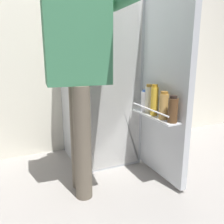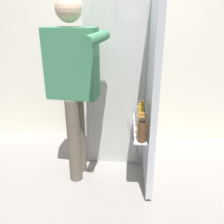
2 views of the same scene
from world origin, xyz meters
TOP-DOWN VIEW (x-y plane):
  - ground_plane at (0.00, 0.00)m, footprint 6.23×6.23m
  - kitchen_wall at (0.00, 0.91)m, footprint 4.40×0.10m
  - refrigerator at (0.03, 0.50)m, footprint 0.63×1.18m
  - person at (-0.34, 0.02)m, footprint 0.54×0.76m

SIDE VIEW (x-z plane):
  - ground_plane at x=0.00m, z-range 0.00..0.00m
  - refrigerator at x=0.03m, z-range 0.00..1.69m
  - person at x=-0.34m, z-range 0.16..1.79m
  - kitchen_wall at x=0.00m, z-range 0.00..2.68m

